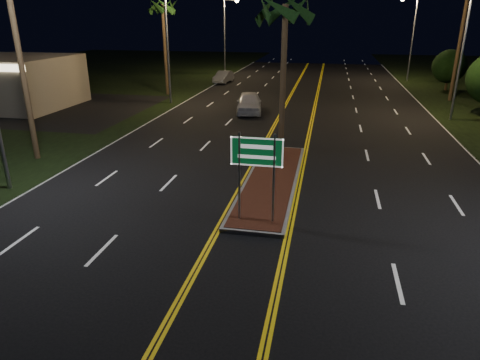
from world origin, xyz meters
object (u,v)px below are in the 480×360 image
(palm_median, at_px, (286,9))
(car_far, at_px, (224,76))
(median_island, at_px, (271,180))
(streetlight_left_far, at_px, (227,28))
(streetlight_right_far, at_px, (410,29))
(highway_sign, at_px, (257,160))
(car_near, at_px, (249,101))
(palm_left_far, at_px, (162,7))
(streetlight_left_mid, at_px, (171,34))
(streetlight_right_mid, at_px, (459,37))
(shrub_far, at_px, (449,66))

(palm_median, height_order, car_far, palm_median)
(median_island, relative_size, streetlight_left_far, 1.14)
(streetlight_right_far, relative_size, car_far, 2.04)
(median_island, relative_size, highway_sign, 3.20)
(car_near, bearing_deg, car_far, 100.92)
(streetlight_left_far, relative_size, palm_left_far, 1.02)
(highway_sign, height_order, car_near, highway_sign)
(streetlight_left_mid, bearing_deg, highway_sign, -63.41)
(streetlight_left_far, bearing_deg, palm_left_far, -97.78)
(streetlight_left_far, height_order, streetlight_right_mid, same)
(highway_sign, height_order, palm_median, palm_median)
(streetlight_right_far, distance_m, palm_median, 33.28)
(streetlight_right_mid, xyz_separation_m, car_near, (-14.30, -0.55, -4.75))
(car_far, bearing_deg, streetlight_right_far, 20.30)
(streetlight_left_mid, relative_size, streetlight_right_far, 1.00)
(median_island, distance_m, palm_left_far, 25.76)
(streetlight_right_mid, height_order, palm_left_far, streetlight_right_mid)
(highway_sign, relative_size, car_near, 0.59)
(streetlight_right_mid, xyz_separation_m, streetlight_right_far, (0.00, 20.00, 0.00))
(streetlight_left_mid, bearing_deg, car_near, -20.23)
(palm_median, xyz_separation_m, car_far, (-9.39, 26.14, -6.54))
(highway_sign, height_order, streetlight_left_mid, streetlight_left_mid)
(streetlight_left_far, xyz_separation_m, palm_median, (10.61, -33.50, 1.62))
(median_island, xyz_separation_m, palm_median, (0.00, 3.50, 7.19))
(palm_median, bearing_deg, highway_sign, -90.00)
(streetlight_left_far, relative_size, palm_median, 1.08)
(highway_sign, distance_m, car_near, 19.07)
(median_island, height_order, streetlight_right_mid, streetlight_right_mid)
(car_near, bearing_deg, streetlight_right_far, 45.51)
(streetlight_left_far, height_order, shrub_far, streetlight_left_far)
(highway_sign, bearing_deg, car_far, 105.51)
(streetlight_left_mid, distance_m, streetlight_right_far, 27.83)
(streetlight_left_far, height_order, palm_left_far, streetlight_left_far)
(streetlight_left_mid, distance_m, car_far, 13.62)
(streetlight_left_mid, xyz_separation_m, palm_left_far, (-2.19, 4.00, 2.09))
(streetlight_left_mid, relative_size, palm_median, 1.08)
(palm_median, distance_m, shrub_far, 29.41)
(highway_sign, distance_m, shrub_far, 35.96)
(streetlight_left_far, distance_m, palm_median, 35.18)
(median_island, xyz_separation_m, streetlight_left_far, (-10.61, 37.00, 5.57))
(streetlight_right_mid, relative_size, palm_left_far, 1.02)
(palm_left_far, xyz_separation_m, car_far, (3.41, 8.64, -7.01))
(streetlight_right_far, xyz_separation_m, shrub_far, (3.19, -6.00, -3.32))
(palm_median, relative_size, palm_left_far, 0.94)
(streetlight_right_mid, relative_size, car_near, 1.65)
(median_island, height_order, palm_left_far, palm_left_far)
(highway_sign, height_order, palm_left_far, palm_left_far)
(palm_median, distance_m, car_near, 13.19)
(streetlight_right_mid, bearing_deg, median_island, -125.28)
(streetlight_left_mid, height_order, car_near, streetlight_left_mid)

